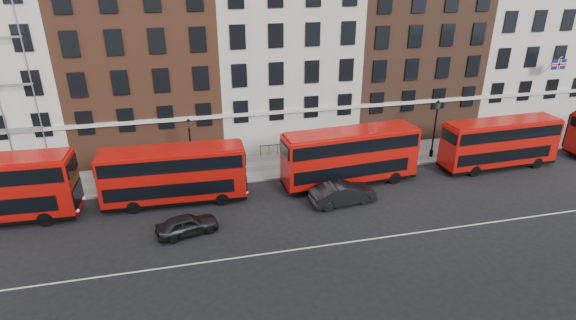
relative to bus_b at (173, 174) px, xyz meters
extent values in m
plane|color=black|center=(10.80, -5.92, -2.33)|extent=(120.00, 120.00, 0.00)
cube|color=gray|center=(10.80, 4.58, -2.25)|extent=(80.00, 5.00, 0.15)
cube|color=gray|center=(10.80, 2.08, -2.25)|extent=(80.00, 0.30, 0.16)
cube|color=white|center=(10.80, -7.92, -2.32)|extent=(70.00, 0.12, 0.01)
cube|color=brown|center=(-2.00, 12.08, 8.67)|extent=(12.80, 10.00, 22.00)
cube|color=#B1AD9C|center=(10.80, 12.08, 7.17)|extent=(12.80, 10.00, 19.00)
cube|color=brown|center=(23.60, 12.08, 8.17)|extent=(12.80, 10.00, 21.00)
cube|color=#BFB6A5|center=(36.40, 12.08, 7.67)|extent=(12.80, 10.00, 20.00)
cube|color=black|center=(-6.56, -0.23, -0.68)|extent=(0.18, 2.35, 1.39)
cube|color=black|center=(-6.56, -0.23, 0.46)|extent=(0.17, 2.03, 0.45)
cylinder|color=black|center=(-8.62, -1.34, -1.80)|extent=(1.08, 0.34, 1.07)
cylinder|color=black|center=(-8.52, 1.05, -1.80)|extent=(1.08, 0.34, 1.07)
cube|color=#B60E09|center=(0.03, 0.00, -0.05)|extent=(10.35, 2.83, 3.86)
cube|color=black|center=(0.03, 0.00, -1.87)|extent=(10.35, 2.86, 0.23)
cube|color=black|center=(-0.26, 0.01, -0.71)|extent=(9.18, 2.86, 1.03)
cube|color=black|center=(0.03, 0.00, 1.14)|extent=(9.96, 2.89, 0.98)
cube|color=#B60E09|center=(0.03, 0.00, 1.92)|extent=(10.05, 2.62, 0.18)
cube|color=black|center=(5.20, -0.19, -0.81)|extent=(0.16, 2.15, 1.27)
cube|color=black|center=(5.20, -0.19, 0.23)|extent=(0.15, 1.86, 0.41)
cylinder|color=black|center=(3.31, -1.22, -1.84)|extent=(0.99, 0.31, 0.98)
cylinder|color=black|center=(3.40, 0.97, -1.84)|extent=(0.99, 0.31, 0.98)
cylinder|color=black|center=(-2.94, -0.99, -1.84)|extent=(0.99, 0.31, 0.98)
cylinder|color=black|center=(-2.86, 1.20, -1.84)|extent=(0.99, 0.31, 0.98)
cube|color=#B60E09|center=(13.64, 0.00, 0.07)|extent=(10.98, 3.38, 4.07)
cube|color=black|center=(13.64, 0.00, -1.84)|extent=(10.98, 3.43, 0.25)
cube|color=black|center=(13.33, -0.02, -0.63)|extent=(9.75, 3.37, 1.08)
cube|color=black|center=(13.64, 0.00, 1.33)|extent=(10.57, 3.44, 1.03)
cube|color=#B60E09|center=(13.64, 0.00, 2.15)|extent=(10.65, 3.16, 0.19)
cube|color=black|center=(19.07, 0.41, -0.73)|extent=(0.25, 2.27, 1.34)
cube|color=black|center=(19.07, 0.41, 0.37)|extent=(0.23, 1.96, 0.43)
cylinder|color=black|center=(17.22, -0.89, -1.81)|extent=(1.05, 0.37, 1.03)
cylinder|color=black|center=(17.04, 1.41, -1.81)|extent=(1.05, 0.37, 1.03)
cylinder|color=black|center=(10.64, -1.38, -1.81)|extent=(1.05, 0.37, 1.03)
cylinder|color=black|center=(10.47, 0.92, -1.81)|extent=(1.05, 0.37, 1.03)
cube|color=#B60E09|center=(27.23, 0.00, -0.06)|extent=(10.31, 2.80, 3.85)
cube|color=black|center=(27.23, 0.00, -1.87)|extent=(10.31, 2.84, 0.23)
cube|color=black|center=(26.93, -0.01, -0.72)|extent=(9.14, 2.84, 1.02)
cube|color=black|center=(27.23, 0.00, 1.13)|extent=(9.92, 2.86, 0.97)
cube|color=#B60E09|center=(27.23, 0.00, 1.91)|extent=(10.01, 2.59, 0.18)
cube|color=black|center=(32.37, 0.18, -0.82)|extent=(0.15, 2.14, 1.27)
cube|color=black|center=(32.37, 0.18, 0.22)|extent=(0.14, 1.85, 0.41)
cylinder|color=black|center=(30.57, -0.97, -1.84)|extent=(0.98, 0.31, 0.97)
cylinder|color=black|center=(30.50, 1.21, -1.84)|extent=(0.98, 0.31, 0.97)
cylinder|color=black|center=(24.34, -1.20, -1.84)|extent=(0.98, 0.31, 0.97)
cylinder|color=black|center=(24.27, 0.98, -1.84)|extent=(0.98, 0.31, 0.97)
imported|color=black|center=(0.71, -4.51, -1.64)|extent=(4.31, 2.52, 1.38)
imported|color=black|center=(12.05, -3.00, -1.51)|extent=(5.15, 2.31, 1.64)
cylinder|color=black|center=(1.43, 3.07, 0.12)|extent=(0.14, 0.14, 4.60)
cylinder|color=black|center=(1.43, 3.07, -1.88)|extent=(0.32, 0.32, 0.60)
cube|color=#262626|center=(1.43, 3.07, 2.67)|extent=(0.32, 0.32, 0.55)
cone|color=black|center=(1.43, 3.07, 3.02)|extent=(0.44, 0.44, 0.25)
cylinder|color=black|center=(22.80, 3.16, 0.12)|extent=(0.14, 0.14, 4.60)
cylinder|color=black|center=(22.80, 3.16, -1.88)|extent=(0.32, 0.32, 0.60)
cube|color=#262626|center=(22.80, 3.16, 2.67)|extent=(0.32, 0.32, 0.55)
cone|color=black|center=(22.80, 3.16, 3.02)|extent=(0.44, 0.44, 0.25)
cylinder|color=black|center=(36.45, 2.48, -0.88)|extent=(0.12, 0.12, 2.60)
cube|color=black|center=(36.45, 2.33, 0.72)|extent=(0.25, 0.30, 0.75)
sphere|color=red|center=(36.45, 2.16, 0.94)|extent=(0.14, 0.14, 0.14)
sphere|color=#0C9919|center=(36.45, 2.16, 0.50)|extent=(0.14, 0.14, 0.14)
camera|label=1|loc=(1.39, -30.55, 14.21)|focal=28.00mm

